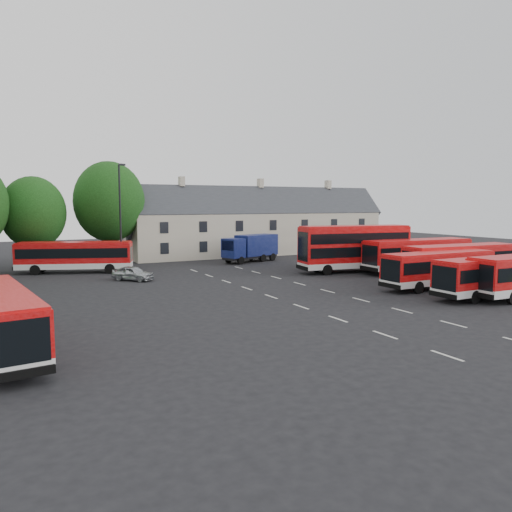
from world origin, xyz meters
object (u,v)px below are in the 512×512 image
object	(u,v)px
bus_dd_south	(354,246)
box_truck	(251,247)
lamppost	(121,215)
silver_car	(133,273)

from	to	relation	value
bus_dd_south	box_truck	bearing A→B (deg)	120.76
box_truck	lamppost	distance (m)	15.97
bus_dd_south	silver_car	distance (m)	21.39
bus_dd_south	lamppost	world-z (taller)	lamppost
bus_dd_south	silver_car	size ratio (longest dim) A/B	3.02
box_truck	lamppost	size ratio (longest dim) A/B	0.71
bus_dd_south	lamppost	xyz separation A→B (m)	(-20.49, 10.28, 3.04)
bus_dd_south	box_truck	world-z (taller)	bus_dd_south
silver_car	lamppost	xyz separation A→B (m)	(0.31, 5.68, 5.01)
box_truck	lamppost	xyz separation A→B (m)	(-15.34, -2.13, 3.90)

